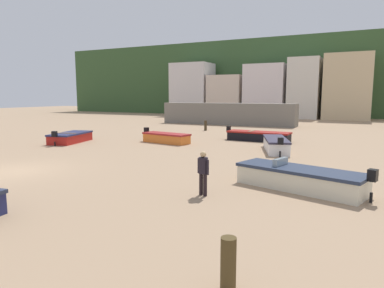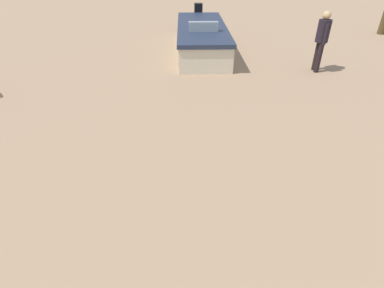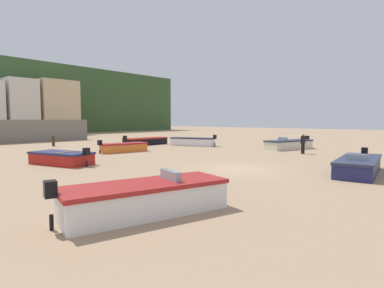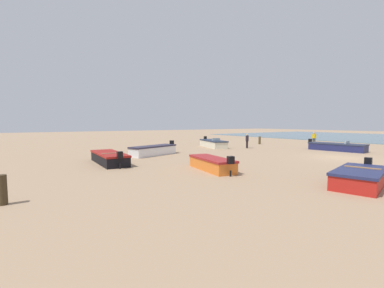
{
  "view_description": "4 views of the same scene",
  "coord_description": "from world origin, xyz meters",
  "px_view_note": "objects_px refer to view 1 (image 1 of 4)",
  "views": [
    {
      "loc": [
        14.85,
        -10.85,
        3.58
      ],
      "look_at": [
        4.78,
        9.47,
        0.43
      ],
      "focal_mm": 32.61,
      "sensor_mm": 36.0,
      "label": 1
    },
    {
      "loc": [
        2.67,
        6.31,
        3.01
      ],
      "look_at": [
        6.42,
        5.1,
        0.47
      ],
      "focal_mm": 28.63,
      "sensor_mm": 36.0,
      "label": 2
    },
    {
      "loc": [
        -14.09,
        -9.0,
        2.65
      ],
      "look_at": [
        7.42,
        9.73,
        0.42
      ],
      "focal_mm": 28.98,
      "sensor_mm": 36.0,
      "label": 3
    },
    {
      "loc": [
        -10.66,
        21.44,
        2.8
      ],
      "look_at": [
        5.23,
        10.73,
        1.24
      ],
      "focal_mm": 24.32,
      "sensor_mm": 36.0,
      "label": 4
    }
  ],
  "objects_px": {
    "boat_cream_4": "(300,178)",
    "mooring_post_near_water": "(206,125)",
    "mooring_post_mid_beach": "(228,264)",
    "beach_walker_distant": "(203,170)",
    "boat_black_6": "(258,136)",
    "boat_red_3": "(70,137)",
    "boat_orange_1": "(166,138)",
    "boat_white_5": "(276,144)"
  },
  "relations": [
    {
      "from": "mooring_post_near_water",
      "to": "boat_black_6",
      "type": "bearing_deg",
      "value": -38.52
    },
    {
      "from": "boat_orange_1",
      "to": "boat_white_5",
      "type": "height_order",
      "value": "boat_white_5"
    },
    {
      "from": "boat_red_3",
      "to": "boat_cream_4",
      "type": "relative_size",
      "value": 0.81
    },
    {
      "from": "boat_black_6",
      "to": "beach_walker_distant",
      "type": "xyz_separation_m",
      "value": [
        2.42,
        -15.93,
        0.57
      ]
    },
    {
      "from": "boat_red_3",
      "to": "boat_cream_4",
      "type": "xyz_separation_m",
      "value": [
        18.15,
        -6.15,
        0.04
      ]
    },
    {
      "from": "boat_orange_1",
      "to": "mooring_post_mid_beach",
      "type": "distance_m",
      "value": 20.52
    },
    {
      "from": "boat_red_3",
      "to": "boat_cream_4",
      "type": "distance_m",
      "value": 19.16
    },
    {
      "from": "boat_cream_4",
      "to": "mooring_post_near_water",
      "type": "relative_size",
      "value": 5.0
    },
    {
      "from": "boat_white_5",
      "to": "mooring_post_near_water",
      "type": "relative_size",
      "value": 4.64
    },
    {
      "from": "boat_white_5",
      "to": "mooring_post_mid_beach",
      "type": "height_order",
      "value": "boat_white_5"
    },
    {
      "from": "mooring_post_mid_beach",
      "to": "boat_white_5",
      "type": "bearing_deg",
      "value": 100.09
    },
    {
      "from": "boat_white_5",
      "to": "boat_black_6",
      "type": "distance_m",
      "value": 5.13
    },
    {
      "from": "mooring_post_near_water",
      "to": "boat_white_5",
      "type": "bearing_deg",
      "value": -46.85
    },
    {
      "from": "boat_orange_1",
      "to": "beach_walker_distant",
      "type": "relative_size",
      "value": 2.6
    },
    {
      "from": "mooring_post_mid_beach",
      "to": "boat_black_6",
      "type": "bearing_deg",
      "value": 104.22
    },
    {
      "from": "mooring_post_mid_beach",
      "to": "beach_walker_distant",
      "type": "height_order",
      "value": "beach_walker_distant"
    },
    {
      "from": "mooring_post_near_water",
      "to": "mooring_post_mid_beach",
      "type": "bearing_deg",
      "value": -65.04
    },
    {
      "from": "boat_orange_1",
      "to": "beach_walker_distant",
      "type": "bearing_deg",
      "value": 45.67
    },
    {
      "from": "beach_walker_distant",
      "to": "boat_black_6",
      "type": "bearing_deg",
      "value": -62.47
    },
    {
      "from": "boat_white_5",
      "to": "boat_black_6",
      "type": "xyz_separation_m",
      "value": [
        -2.42,
        4.52,
        -0.05
      ]
    },
    {
      "from": "boat_cream_4",
      "to": "beach_walker_distant",
      "type": "xyz_separation_m",
      "value": [
        -2.98,
        -2.44,
        0.53
      ]
    },
    {
      "from": "boat_black_6",
      "to": "beach_walker_distant",
      "type": "height_order",
      "value": "beach_walker_distant"
    },
    {
      "from": "boat_red_3",
      "to": "boat_black_6",
      "type": "relative_size",
      "value": 0.81
    },
    {
      "from": "boat_black_6",
      "to": "boat_red_3",
      "type": "bearing_deg",
      "value": -57.68
    },
    {
      "from": "mooring_post_mid_beach",
      "to": "boat_cream_4",
      "type": "bearing_deg",
      "value": 90.07
    },
    {
      "from": "boat_cream_4",
      "to": "mooring_post_near_water",
      "type": "height_order",
      "value": "boat_cream_4"
    },
    {
      "from": "boat_white_5",
      "to": "boat_black_6",
      "type": "height_order",
      "value": "boat_white_5"
    },
    {
      "from": "boat_red_3",
      "to": "boat_white_5",
      "type": "height_order",
      "value": "boat_white_5"
    },
    {
      "from": "mooring_post_near_water",
      "to": "boat_cream_4",
      "type": "bearing_deg",
      "value": -56.76
    },
    {
      "from": "boat_cream_4",
      "to": "mooring_post_mid_beach",
      "type": "bearing_deg",
      "value": -163.74
    },
    {
      "from": "boat_orange_1",
      "to": "boat_red_3",
      "type": "bearing_deg",
      "value": -55.94
    },
    {
      "from": "boat_cream_4",
      "to": "beach_walker_distant",
      "type": "bearing_deg",
      "value": 145.57
    },
    {
      "from": "boat_red_3",
      "to": "mooring_post_near_water",
      "type": "relative_size",
      "value": 4.06
    },
    {
      "from": "boat_cream_4",
      "to": "boat_white_5",
      "type": "bearing_deg",
      "value": 34.6
    },
    {
      "from": "mooring_post_near_water",
      "to": "boat_red_3",
      "type": "bearing_deg",
      "value": -113.04
    },
    {
      "from": "boat_white_5",
      "to": "boat_black_6",
      "type": "bearing_deg",
      "value": 99.11
    },
    {
      "from": "boat_white_5",
      "to": "mooring_post_near_water",
      "type": "height_order",
      "value": "boat_white_5"
    },
    {
      "from": "mooring_post_mid_beach",
      "to": "beach_walker_distant",
      "type": "distance_m",
      "value": 6.21
    },
    {
      "from": "boat_orange_1",
      "to": "beach_walker_distant",
      "type": "xyz_separation_m",
      "value": [
        8.43,
        -11.64,
        0.57
      ]
    },
    {
      "from": "boat_black_6",
      "to": "mooring_post_near_water",
      "type": "xyz_separation_m",
      "value": [
        -7.19,
        5.72,
        0.14
      ]
    },
    {
      "from": "boat_white_5",
      "to": "beach_walker_distant",
      "type": "relative_size",
      "value": 2.98
    },
    {
      "from": "boat_cream_4",
      "to": "mooring_post_mid_beach",
      "type": "relative_size",
      "value": 5.1
    }
  ]
}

